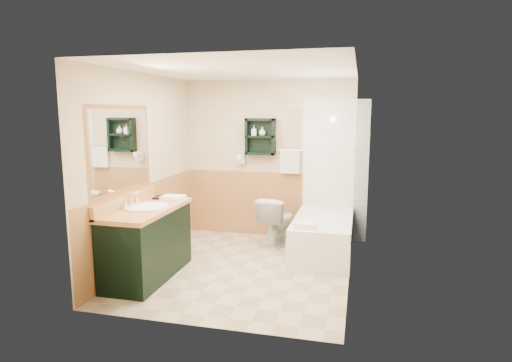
% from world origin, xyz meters
% --- Properties ---
extents(floor, '(3.00, 3.00, 0.00)m').
position_xyz_m(floor, '(0.00, 0.00, 0.00)').
color(floor, '#BFB28B').
rests_on(floor, ground).
extents(back_wall, '(2.60, 0.04, 2.40)m').
position_xyz_m(back_wall, '(0.00, 1.52, 1.20)').
color(back_wall, beige).
rests_on(back_wall, ground).
extents(left_wall, '(0.04, 3.00, 2.40)m').
position_xyz_m(left_wall, '(-1.32, 0.00, 1.20)').
color(left_wall, beige).
rests_on(left_wall, ground).
extents(right_wall, '(0.04, 3.00, 2.40)m').
position_xyz_m(right_wall, '(1.32, 0.00, 1.20)').
color(right_wall, beige).
rests_on(right_wall, ground).
extents(ceiling, '(2.60, 3.00, 0.04)m').
position_xyz_m(ceiling, '(0.00, 0.00, 2.42)').
color(ceiling, white).
rests_on(ceiling, back_wall).
extents(wainscot_left, '(2.98, 2.98, 1.00)m').
position_xyz_m(wainscot_left, '(-1.29, 0.00, 0.50)').
color(wainscot_left, tan).
rests_on(wainscot_left, left_wall).
extents(wainscot_back, '(2.58, 2.58, 1.00)m').
position_xyz_m(wainscot_back, '(0.00, 1.49, 0.50)').
color(wainscot_back, tan).
rests_on(wainscot_back, back_wall).
extents(mirror_frame, '(1.30, 1.30, 1.00)m').
position_xyz_m(mirror_frame, '(-1.27, -0.55, 1.50)').
color(mirror_frame, '#985632').
rests_on(mirror_frame, left_wall).
extents(mirror_glass, '(1.20, 1.20, 0.90)m').
position_xyz_m(mirror_glass, '(-1.27, -0.55, 1.50)').
color(mirror_glass, white).
rests_on(mirror_glass, left_wall).
extents(tile_right, '(1.50, 1.50, 2.10)m').
position_xyz_m(tile_right, '(1.28, 0.75, 1.05)').
color(tile_right, white).
rests_on(tile_right, right_wall).
extents(tile_back, '(0.95, 0.95, 2.10)m').
position_xyz_m(tile_back, '(1.03, 1.48, 1.05)').
color(tile_back, white).
rests_on(tile_back, back_wall).
extents(tile_accent, '(1.50, 1.50, 0.10)m').
position_xyz_m(tile_accent, '(1.27, 0.75, 1.90)').
color(tile_accent, '#144630').
rests_on(tile_accent, right_wall).
extents(wall_shelf, '(0.45, 0.15, 0.55)m').
position_xyz_m(wall_shelf, '(-0.10, 1.41, 1.55)').
color(wall_shelf, black).
rests_on(wall_shelf, back_wall).
extents(hair_dryer, '(0.10, 0.24, 0.18)m').
position_xyz_m(hair_dryer, '(-0.40, 1.43, 1.20)').
color(hair_dryer, white).
rests_on(hair_dryer, back_wall).
extents(towel_bar, '(0.40, 0.06, 0.40)m').
position_xyz_m(towel_bar, '(0.35, 1.45, 1.35)').
color(towel_bar, silver).
rests_on(towel_bar, back_wall).
extents(curtain_rod, '(0.03, 1.60, 0.03)m').
position_xyz_m(curtain_rod, '(0.53, 0.75, 2.00)').
color(curtain_rod, silver).
rests_on(curtain_rod, back_wall).
extents(shower_curtain, '(1.05, 1.05, 1.70)m').
position_xyz_m(shower_curtain, '(0.53, 0.92, 1.15)').
color(shower_curtain, '#C3B393').
rests_on(shower_curtain, curtain_rod).
extents(vanity, '(0.59, 1.32, 0.84)m').
position_xyz_m(vanity, '(-0.99, -0.53, 0.42)').
color(vanity, black).
rests_on(vanity, ground).
extents(bathtub, '(0.77, 1.50, 0.51)m').
position_xyz_m(bathtub, '(0.93, 0.78, 0.26)').
color(bathtub, white).
rests_on(bathtub, ground).
extents(toilet, '(0.56, 0.79, 0.70)m').
position_xyz_m(toilet, '(0.24, 1.05, 0.35)').
color(toilet, white).
rests_on(toilet, ground).
extents(counter_towel, '(0.28, 0.22, 0.04)m').
position_xyz_m(counter_towel, '(-0.90, -0.01, 0.86)').
color(counter_towel, silver).
rests_on(counter_towel, vanity).
extents(vanity_book, '(0.16, 0.04, 0.22)m').
position_xyz_m(vanity_book, '(-1.16, -0.00, 0.94)').
color(vanity_book, black).
rests_on(vanity_book, vanity).
extents(tub_towel, '(0.27, 0.22, 0.07)m').
position_xyz_m(tub_towel, '(0.76, 0.21, 0.55)').
color(tub_towel, silver).
rests_on(tub_towel, bathtub).
extents(soap_bottle_a, '(0.07, 0.15, 0.07)m').
position_xyz_m(soap_bottle_a, '(-0.19, 1.40, 1.60)').
color(soap_bottle_a, white).
rests_on(soap_bottle_a, wall_shelf).
extents(soap_bottle_b, '(0.14, 0.16, 0.10)m').
position_xyz_m(soap_bottle_b, '(-0.07, 1.40, 1.61)').
color(soap_bottle_b, white).
rests_on(soap_bottle_b, wall_shelf).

